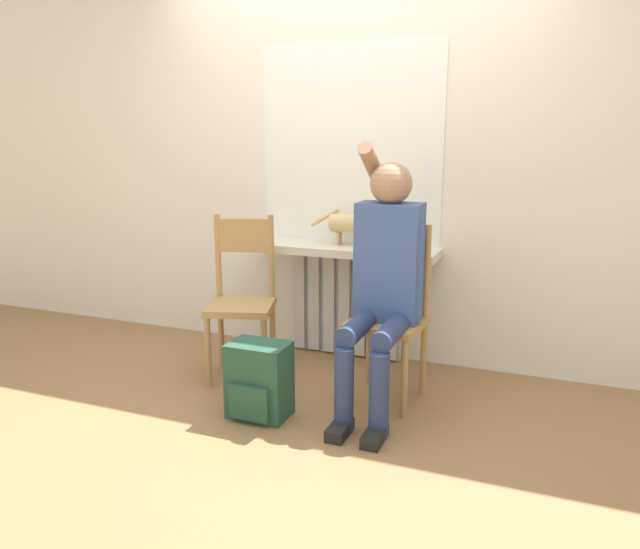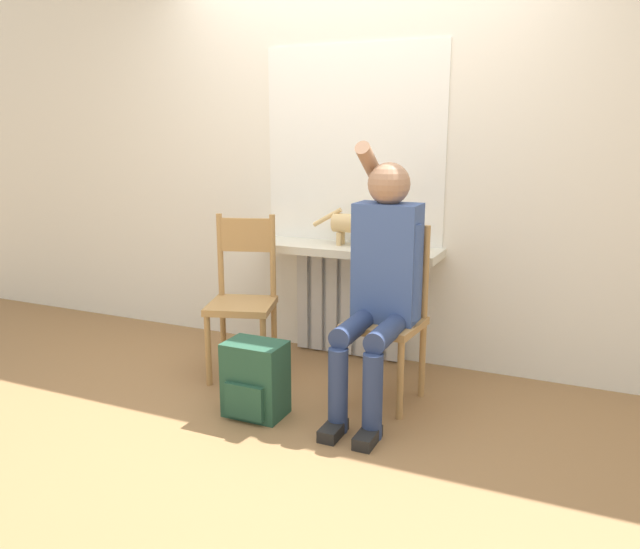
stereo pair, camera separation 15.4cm
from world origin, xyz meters
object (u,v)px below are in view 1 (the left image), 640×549
Objects in this scene: chair_right at (390,313)px; person at (385,274)px; chair_left at (242,297)px; backpack at (259,381)px; cat at (357,224)px.

person is at bearing -86.67° from chair_right.
chair_left is 0.67m from backpack.
chair_right is at bearing -53.34° from cat.
backpack is at bearing -71.15° from chair_left.
chair_left is 0.69× the size of person.
chair_right is at bearing 88.58° from person.
chair_right is (0.92, 0.00, 0.00)m from chair_left.
chair_right is 0.80m from backpack.
cat is at bearing 22.77° from chair_left.
person reaches higher than chair_left.
chair_left is at bearing -139.71° from cat.
backpack is (-0.56, -0.38, -0.54)m from person.
chair_left is 2.44× the size of backpack.
person is 0.70m from cat.
backpack is at bearing -134.31° from chair_right.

